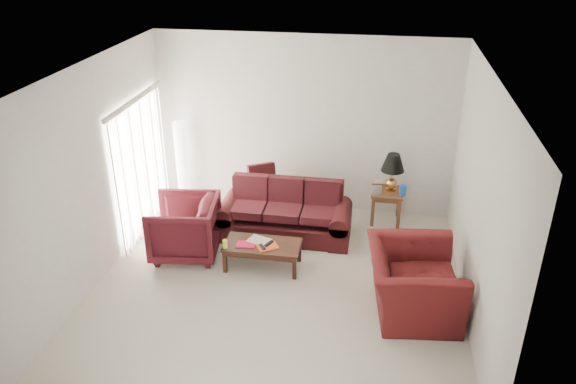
% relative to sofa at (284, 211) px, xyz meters
% --- Properties ---
extents(floor, '(5.00, 5.00, 0.00)m').
position_rel_sofa_xyz_m(floor, '(0.15, -1.40, -0.43)').
color(floor, beige).
rests_on(floor, ground).
extents(blinds, '(0.10, 2.00, 2.16)m').
position_rel_sofa_xyz_m(blinds, '(-2.27, -0.10, 0.65)').
color(blinds, silver).
rests_on(blinds, ground).
extents(sofa, '(2.12, 0.96, 0.86)m').
position_rel_sofa_xyz_m(sofa, '(0.00, 0.00, 0.00)').
color(sofa, black).
rests_on(sofa, ground).
extents(throw_pillow, '(0.51, 0.43, 0.48)m').
position_rel_sofa_xyz_m(throw_pillow, '(-0.49, 0.61, 0.28)').
color(throw_pillow, black).
rests_on(throw_pillow, sofa).
extents(end_table, '(0.52, 0.52, 0.56)m').
position_rel_sofa_xyz_m(end_table, '(1.59, 0.75, -0.15)').
color(end_table, brown).
rests_on(end_table, ground).
extents(table_lamp, '(0.42, 0.42, 0.64)m').
position_rel_sofa_xyz_m(table_lamp, '(1.65, 0.78, 0.45)').
color(table_lamp, '#C68B3E').
rests_on(table_lamp, end_table).
extents(clock, '(0.16, 0.09, 0.15)m').
position_rel_sofa_xyz_m(clock, '(1.42, 0.58, 0.21)').
color(clock, silver).
rests_on(clock, end_table).
extents(blue_canister, '(0.14, 0.14, 0.18)m').
position_rel_sofa_xyz_m(blue_canister, '(1.84, 0.63, 0.22)').
color(blue_canister, blue).
rests_on(blue_canister, end_table).
extents(picture_frame, '(0.20, 0.22, 0.06)m').
position_rel_sofa_xyz_m(picture_frame, '(1.46, 0.93, 0.22)').
color(picture_frame, silver).
rests_on(picture_frame, end_table).
extents(floor_lamp, '(0.32, 0.32, 1.56)m').
position_rel_sofa_xyz_m(floor_lamp, '(-1.94, 0.80, 0.35)').
color(floor_lamp, white).
rests_on(floor_lamp, ground).
extents(armchair_left, '(1.11, 1.08, 0.90)m').
position_rel_sofa_xyz_m(armchair_left, '(-1.38, -0.79, 0.02)').
color(armchair_left, '#3C0D15').
rests_on(armchair_left, ground).
extents(armchair_right, '(1.28, 1.42, 0.85)m').
position_rel_sofa_xyz_m(armchair_right, '(1.95, -1.61, -0.01)').
color(armchair_right, '#481011').
rests_on(armchair_right, ground).
extents(coffee_table, '(1.15, 0.65, 0.39)m').
position_rel_sofa_xyz_m(coffee_table, '(-0.15, -0.95, -0.24)').
color(coffee_table, black).
rests_on(coffee_table, ground).
extents(magazine_red, '(0.27, 0.21, 0.01)m').
position_rel_sofa_xyz_m(magazine_red, '(-0.39, -1.01, -0.04)').
color(magazine_red, '#E41642').
rests_on(magazine_red, coffee_table).
extents(magazine_white, '(0.37, 0.32, 0.02)m').
position_rel_sofa_xyz_m(magazine_white, '(-0.22, -0.88, -0.03)').
color(magazine_white, silver).
rests_on(magazine_white, coffee_table).
extents(magazine_orange, '(0.36, 0.33, 0.02)m').
position_rel_sofa_xyz_m(magazine_orange, '(-0.07, -1.02, -0.04)').
color(magazine_orange, '#F6501D').
rests_on(magazine_orange, coffee_table).
extents(remote_a, '(0.12, 0.15, 0.02)m').
position_rel_sofa_xyz_m(remote_a, '(-0.13, -1.07, -0.02)').
color(remote_a, black).
rests_on(remote_a, coffee_table).
extents(remote_b, '(0.12, 0.17, 0.02)m').
position_rel_sofa_xyz_m(remote_b, '(-0.05, -0.97, -0.02)').
color(remote_b, black).
rests_on(remote_b, coffee_table).
extents(yellow_glass, '(0.09, 0.09, 0.12)m').
position_rel_sofa_xyz_m(yellow_glass, '(-0.66, -1.14, 0.02)').
color(yellow_glass, '#F2FF38').
rests_on(yellow_glass, coffee_table).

